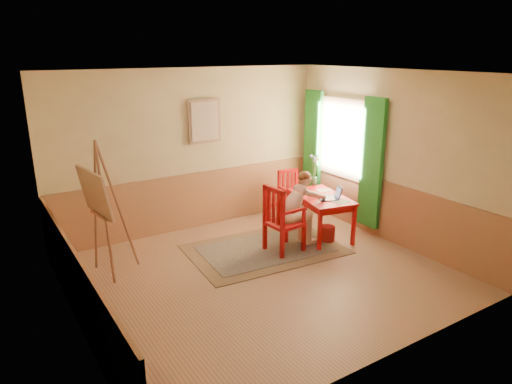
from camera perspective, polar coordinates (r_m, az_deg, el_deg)
room at (r=6.21m, az=0.78°, el=1.46°), size 5.04×4.54×2.84m
wainscot at (r=7.14m, az=-2.76°, el=-4.05°), size 5.00×4.50×1.00m
window at (r=8.52m, az=10.42°, el=5.13°), size 0.12×2.01×2.20m
wall_portrait at (r=8.10m, az=-6.36°, el=8.69°), size 0.60×0.05×0.76m
rug at (r=7.49m, az=1.13°, el=-7.05°), size 2.52×1.79×0.02m
table at (r=7.89m, az=8.00°, el=-1.09°), size 0.94×1.32×0.72m
chair_left at (r=7.23m, az=3.20°, el=-3.40°), size 0.54×0.52×1.09m
chair_back at (r=8.69m, az=4.34°, el=-0.39°), size 0.47×0.49×0.93m
figure at (r=7.40m, az=5.09°, el=-1.82°), size 0.93×0.43×1.24m
laptop at (r=7.70m, az=9.30°, el=-0.58°), size 0.40×0.32×0.21m
papers at (r=7.95m, az=8.39°, el=-0.28°), size 0.64×1.09×0.00m
vase at (r=8.43m, az=7.24°, el=2.56°), size 0.25×0.27×0.56m
wastebasket at (r=7.86m, az=8.80°, el=-5.09°), size 0.25×0.25×0.27m
easel at (r=6.63m, az=-18.88°, el=-0.69°), size 0.70×0.87×1.95m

